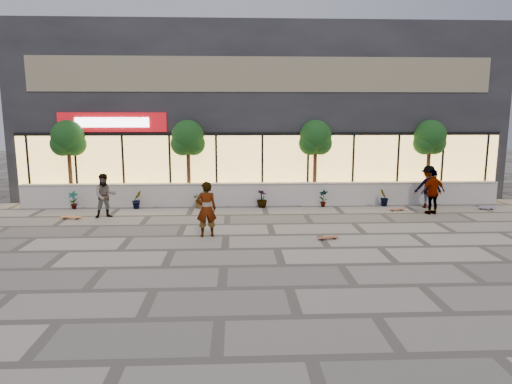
{
  "coord_description": "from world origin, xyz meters",
  "views": [
    {
      "loc": [
        -1.27,
        -13.77,
        4.16
      ],
      "look_at": [
        -0.53,
        2.99,
        1.3
      ],
      "focal_mm": 32.0,
      "sensor_mm": 36.0,
      "label": 1
    }
  ],
  "objects_px": {
    "tree_midwest": "(188,140)",
    "skater_right_near": "(433,192)",
    "tree_mideast": "(316,140)",
    "skater_center": "(206,209)",
    "skater_right_far": "(428,187)",
    "tree_east": "(430,139)",
    "tree_west": "(68,140)",
    "skateboard_left": "(71,217)",
    "skateboard_right_far": "(486,208)",
    "skater_left": "(105,196)",
    "skateboard_right_near": "(397,209)",
    "skateboard_center": "(328,237)"
  },
  "relations": [
    {
      "from": "skater_right_far",
      "to": "skateboard_center",
      "type": "distance_m",
      "value": 7.57
    },
    {
      "from": "skateboard_right_near",
      "to": "skater_left",
      "type": "bearing_deg",
      "value": 171.95
    },
    {
      "from": "tree_midwest",
      "to": "tree_east",
      "type": "distance_m",
      "value": 11.5
    },
    {
      "from": "skateboard_left",
      "to": "skateboard_center",
      "type": "bearing_deg",
      "value": -11.42
    },
    {
      "from": "tree_east",
      "to": "skateboard_right_far",
      "type": "xyz_separation_m",
      "value": [
        1.8,
        -2.17,
        -2.91
      ]
    },
    {
      "from": "skater_right_far",
      "to": "tree_east",
      "type": "bearing_deg",
      "value": -107.48
    },
    {
      "from": "tree_midwest",
      "to": "skateboard_center",
      "type": "bearing_deg",
      "value": -51.76
    },
    {
      "from": "tree_east",
      "to": "skateboard_center",
      "type": "height_order",
      "value": "tree_east"
    },
    {
      "from": "tree_mideast",
      "to": "skater_center",
      "type": "bearing_deg",
      "value": -127.98
    },
    {
      "from": "tree_midwest",
      "to": "skateboard_right_near",
      "type": "bearing_deg",
      "value": -13.69
    },
    {
      "from": "tree_midwest",
      "to": "skater_right_far",
      "type": "height_order",
      "value": "tree_midwest"
    },
    {
      "from": "skateboard_right_near",
      "to": "skateboard_right_far",
      "type": "height_order",
      "value": "skateboard_right_far"
    },
    {
      "from": "tree_midwest",
      "to": "skateboard_left",
      "type": "distance_m",
      "value": 6.2
    },
    {
      "from": "tree_west",
      "to": "tree_east",
      "type": "height_order",
      "value": "same"
    },
    {
      "from": "skater_right_far",
      "to": "skateboard_right_far",
      "type": "xyz_separation_m",
      "value": [
        2.45,
        -0.52,
        -0.88
      ]
    },
    {
      "from": "skateboard_center",
      "to": "skateboard_right_near",
      "type": "height_order",
      "value": "skateboard_center"
    },
    {
      "from": "skater_center",
      "to": "skateboard_center",
      "type": "height_order",
      "value": "skater_center"
    },
    {
      "from": "tree_midwest",
      "to": "skater_left",
      "type": "height_order",
      "value": "tree_midwest"
    },
    {
      "from": "tree_west",
      "to": "skateboard_left",
      "type": "height_order",
      "value": "tree_west"
    },
    {
      "from": "tree_mideast",
      "to": "skater_right_near",
      "type": "xyz_separation_m",
      "value": [
        4.5,
        -2.96,
        -2.04
      ]
    },
    {
      "from": "skater_left",
      "to": "skateboard_left",
      "type": "distance_m",
      "value": 1.58
    },
    {
      "from": "tree_midwest",
      "to": "skater_center",
      "type": "xyz_separation_m",
      "value": [
        1.21,
        -6.14,
        -2.02
      ]
    },
    {
      "from": "skater_left",
      "to": "skateboard_right_far",
      "type": "height_order",
      "value": "skater_left"
    },
    {
      "from": "skateboard_center",
      "to": "skateboard_right_far",
      "type": "relative_size",
      "value": 1.0
    },
    {
      "from": "tree_mideast",
      "to": "skater_center",
      "type": "xyz_separation_m",
      "value": [
        -4.79,
        -6.14,
        -2.02
      ]
    },
    {
      "from": "skateboard_center",
      "to": "skater_right_far",
      "type": "bearing_deg",
      "value": 27.6
    },
    {
      "from": "tree_mideast",
      "to": "skateboard_right_far",
      "type": "distance_m",
      "value": 8.15
    },
    {
      "from": "skater_center",
      "to": "skateboard_right_near",
      "type": "height_order",
      "value": "skater_center"
    },
    {
      "from": "tree_west",
      "to": "skater_left",
      "type": "height_order",
      "value": "tree_west"
    },
    {
      "from": "tree_midwest",
      "to": "skateboard_left",
      "type": "height_order",
      "value": "tree_midwest"
    },
    {
      "from": "skateboard_center",
      "to": "tree_west",
      "type": "bearing_deg",
      "value": 133.17
    },
    {
      "from": "tree_midwest",
      "to": "tree_east",
      "type": "xyz_separation_m",
      "value": [
        11.5,
        0.0,
        0.0
      ]
    },
    {
      "from": "skateboard_right_far",
      "to": "tree_east",
      "type": "bearing_deg",
      "value": 137.51
    },
    {
      "from": "tree_west",
      "to": "tree_mideast",
      "type": "relative_size",
      "value": 1.0
    },
    {
      "from": "tree_midwest",
      "to": "skater_right_near",
      "type": "xyz_separation_m",
      "value": [
        10.5,
        -2.96,
        -2.04
      ]
    },
    {
      "from": "skater_right_far",
      "to": "skateboard_center",
      "type": "height_order",
      "value": "skater_right_far"
    },
    {
      "from": "skater_left",
      "to": "skater_right_near",
      "type": "xyz_separation_m",
      "value": [
        13.59,
        0.05,
        0.04
      ]
    },
    {
      "from": "skateboard_left",
      "to": "skateboard_right_far",
      "type": "relative_size",
      "value": 1.13
    },
    {
      "from": "tree_midwest",
      "to": "skateboard_right_far",
      "type": "bearing_deg",
      "value": -9.27
    },
    {
      "from": "tree_mideast",
      "to": "skateboard_right_far",
      "type": "bearing_deg",
      "value": -16.57
    },
    {
      "from": "tree_east",
      "to": "skateboard_left",
      "type": "bearing_deg",
      "value": -168.42
    },
    {
      "from": "skater_right_near",
      "to": "tree_mideast",
      "type": "bearing_deg",
      "value": -47.01
    },
    {
      "from": "skateboard_right_near",
      "to": "skateboard_center",
      "type": "bearing_deg",
      "value": -143.01
    },
    {
      "from": "skateboard_right_far",
      "to": "skater_left",
      "type": "bearing_deg",
      "value": -169.2
    },
    {
      "from": "skater_left",
      "to": "skateboard_center",
      "type": "xyz_separation_m",
      "value": [
        8.39,
        -3.72,
        -0.83
      ]
    },
    {
      "from": "skateboard_center",
      "to": "skateboard_right_far",
      "type": "xyz_separation_m",
      "value": [
        7.99,
        4.56,
        0.0
      ]
    },
    {
      "from": "skater_center",
      "to": "skater_right_far",
      "type": "bearing_deg",
      "value": -165.6
    },
    {
      "from": "skateboard_center",
      "to": "skateboard_right_near",
      "type": "xyz_separation_m",
      "value": [
        3.95,
        4.48,
        -0.0
      ]
    },
    {
      "from": "tree_midwest",
      "to": "skateboard_center",
      "type": "distance_m",
      "value": 9.05
    },
    {
      "from": "skater_right_near",
      "to": "skateboard_center",
      "type": "bearing_deg",
      "value": 22.33
    }
  ]
}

